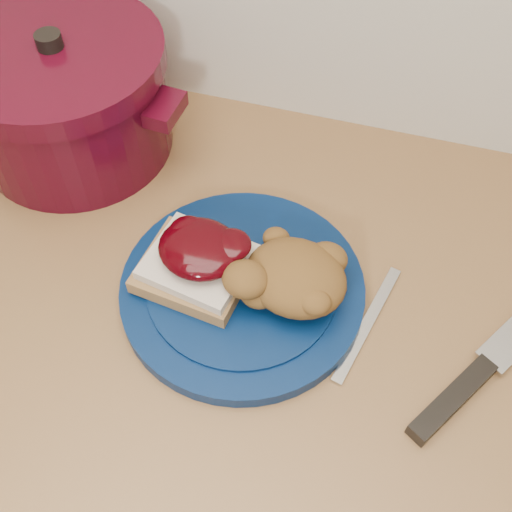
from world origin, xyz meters
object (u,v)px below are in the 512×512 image
(plate, at_px, (242,290))
(dutch_oven, at_px, (66,98))
(butter_knife, at_px, (368,323))
(chef_knife, at_px, (478,374))
(pepper_grinder, at_px, (47,96))

(plate, relative_size, dutch_oven, 0.86)
(dutch_oven, bearing_deg, butter_knife, -21.93)
(plate, bearing_deg, dutch_oven, 148.74)
(chef_knife, height_order, dutch_oven, dutch_oven)
(butter_knife, bearing_deg, dutch_oven, 81.42)
(chef_knife, height_order, butter_knife, chef_knife)
(plate, bearing_deg, butter_knife, 0.04)
(chef_knife, bearing_deg, pepper_grinder, 102.56)
(pepper_grinder, bearing_deg, chef_knife, -19.82)
(chef_knife, distance_m, pepper_grinder, 0.61)
(chef_knife, relative_size, dutch_oven, 0.88)
(plate, distance_m, pepper_grinder, 0.36)
(plate, distance_m, dutch_oven, 0.33)
(chef_knife, xyz_separation_m, butter_knife, (-0.12, 0.03, -0.01))
(plate, relative_size, pepper_grinder, 2.07)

